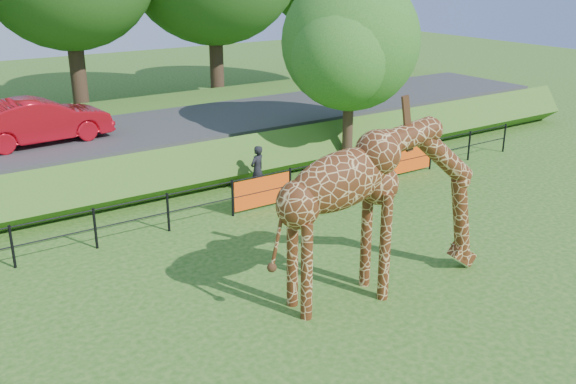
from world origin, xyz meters
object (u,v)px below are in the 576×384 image
Objects in this scene: car_red at (40,121)px; giraffe at (383,209)px; tree_east at (352,47)px; visitor at (257,170)px.

giraffe is at bearing -164.38° from car_red.
tree_east is at bearing -119.06° from car_red.
giraffe reaches higher than visitor.
visitor is (5.32, -4.62, -1.37)m from car_red.
giraffe is 7.19m from visitor.
car_red is 7.18m from visitor.
tree_east is at bearing 61.99° from giraffe.
car_red reaches higher than visitor.
giraffe is 3.49× the size of visitor.
visitor is 0.23× the size of tree_east.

